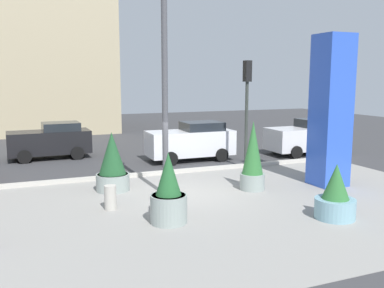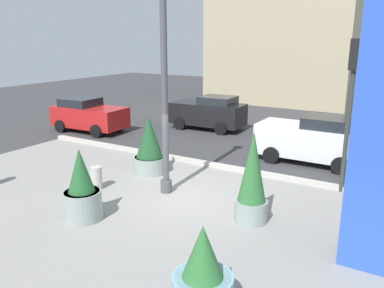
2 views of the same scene
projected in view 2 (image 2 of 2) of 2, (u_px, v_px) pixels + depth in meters
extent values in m
plane|color=#38383A|center=(238.00, 163.00, 15.27)|extent=(60.00, 60.00, 0.00)
cube|color=gray|center=(142.00, 224.00, 10.30)|extent=(18.00, 10.00, 0.02)
cube|color=#B7B2A8|center=(228.00, 168.00, 14.52)|extent=(18.00, 0.24, 0.16)
cylinder|color=#4C4C51|center=(166.00, 186.00, 12.38)|extent=(0.36, 0.36, 0.40)
cylinder|color=#4C4C51|center=(164.00, 86.00, 11.56)|extent=(0.20, 0.20, 6.66)
cube|color=blue|center=(384.00, 139.00, 7.93)|extent=(1.14, 1.14, 5.50)
cylinder|color=gray|center=(150.00, 165.00, 14.13)|extent=(1.17, 1.17, 0.61)
cylinder|color=#382819|center=(150.00, 157.00, 14.06)|extent=(1.07, 1.07, 0.04)
cone|color=#1E4C28|center=(149.00, 137.00, 13.86)|extent=(0.95, 0.95, 1.49)
cylinder|color=gray|center=(251.00, 211.00, 10.40)|extent=(0.88, 0.88, 0.59)
cylinder|color=#382819|center=(251.00, 201.00, 10.33)|extent=(0.81, 0.81, 0.04)
cone|color=#2D6B33|center=(253.00, 167.00, 10.08)|extent=(0.74, 0.74, 1.87)
cylinder|color=#382819|center=(203.00, 277.00, 7.06)|extent=(1.04, 1.04, 0.04)
cone|color=#2D6B33|center=(203.00, 252.00, 6.92)|extent=(0.76, 0.76, 1.00)
cylinder|color=gray|center=(83.00, 205.00, 10.49)|extent=(1.01, 1.01, 0.79)
cylinder|color=#382819|center=(82.00, 192.00, 10.39)|extent=(0.93, 0.93, 0.04)
cone|color=#235B2D|center=(80.00, 170.00, 10.24)|extent=(0.70, 0.70, 1.17)
cylinder|color=#B2ADA3|center=(96.00, 178.00, 12.59)|extent=(0.36, 0.36, 0.75)
cylinder|color=#333833|center=(347.00, 133.00, 11.99)|extent=(0.14, 0.14, 3.80)
cube|color=black|center=(355.00, 54.00, 11.37)|extent=(0.28, 0.32, 0.90)
sphere|color=green|center=(357.00, 45.00, 11.44)|extent=(0.18, 0.18, 0.18)
cube|color=red|center=(90.00, 117.00, 20.32)|extent=(3.94, 1.98, 1.01)
cube|color=#1E2328|center=(80.00, 102.00, 20.40)|extent=(1.81, 1.66, 0.42)
cylinder|color=black|center=(119.00, 124.00, 20.66)|extent=(0.65, 0.25, 0.64)
cylinder|color=black|center=(96.00, 131.00, 19.13)|extent=(0.65, 0.25, 0.64)
cylinder|color=black|center=(85.00, 120.00, 21.75)|extent=(0.65, 0.25, 0.64)
cylinder|color=black|center=(60.00, 126.00, 20.22)|extent=(0.65, 0.25, 0.64)
cube|color=silver|center=(312.00, 141.00, 15.19)|extent=(4.16, 1.76, 1.18)
cube|color=#1E2328|center=(330.00, 123.00, 14.67)|extent=(1.88, 1.53, 0.41)
cylinder|color=black|center=(271.00, 155.00, 15.26)|extent=(0.64, 0.22, 0.64)
cylinder|color=black|center=(286.00, 145.00, 16.68)|extent=(0.64, 0.22, 0.64)
cylinder|color=black|center=(340.00, 166.00, 13.97)|extent=(0.64, 0.22, 0.64)
cylinder|color=black|center=(350.00, 154.00, 15.39)|extent=(0.64, 0.22, 0.64)
cube|color=black|center=(207.00, 114.00, 20.86)|extent=(3.95, 1.83, 1.11)
cube|color=#1E2328|center=(218.00, 100.00, 20.38)|extent=(1.80, 1.55, 0.40)
cylinder|color=black|center=(180.00, 124.00, 20.84)|extent=(0.65, 0.24, 0.64)
cylinder|color=black|center=(195.00, 118.00, 22.27)|extent=(0.65, 0.24, 0.64)
cylinder|color=black|center=(221.00, 128.00, 19.70)|extent=(0.65, 0.24, 0.64)
cylinder|color=black|center=(235.00, 122.00, 21.14)|extent=(0.65, 0.24, 0.64)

